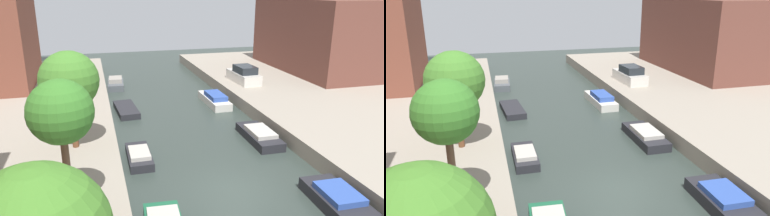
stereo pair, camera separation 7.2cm
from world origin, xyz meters
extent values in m
plane|color=#2D3833|center=(0.00, 0.00, 0.00)|extent=(84.00, 84.00, 0.00)
cube|color=brown|center=(18.00, 19.34, 4.61)|extent=(10.00, 15.03, 7.22)
cylinder|color=brown|center=(-7.21, -1.27, 2.59)|extent=(0.28, 0.28, 3.18)
sphere|color=#357426|center=(-7.21, -1.27, 5.01)|extent=(2.36, 2.36, 2.36)
cylinder|color=brown|center=(-7.21, 4.97, 2.31)|extent=(0.33, 0.33, 2.61)
sphere|color=#407A29|center=(-7.21, 4.97, 4.68)|extent=(3.05, 3.05, 3.05)
cube|color=beige|center=(7.25, 16.18, 1.44)|extent=(1.88, 4.17, 0.89)
cube|color=#1E2328|center=(7.25, 15.87, 2.21)|extent=(1.60, 2.31, 0.66)
cube|color=#232328|center=(-3.90, 4.45, 0.23)|extent=(1.30, 3.24, 0.46)
cube|color=#B2ADA3|center=(-3.90, 4.22, 0.57)|extent=(1.09, 1.79, 0.22)
cube|color=#232328|center=(-3.75, 13.11, 0.23)|extent=(1.76, 4.03, 0.46)
cube|color=#4C5156|center=(-3.98, 20.90, 0.29)|extent=(1.68, 3.43, 0.59)
cube|color=gray|center=(-3.98, 21.08, 0.78)|extent=(1.36, 1.92, 0.39)
cube|color=#232328|center=(3.87, -2.39, 0.29)|extent=(1.82, 3.66, 0.58)
cube|color=#2D4C9E|center=(3.87, -2.50, 0.72)|extent=(1.51, 2.03, 0.27)
cube|color=#232328|center=(3.79, 5.33, 0.27)|extent=(1.59, 4.18, 0.54)
cube|color=#B2ADA3|center=(3.79, 5.19, 0.66)|extent=(1.34, 2.30, 0.24)
cube|color=beige|center=(3.54, 13.42, 0.30)|extent=(1.51, 4.60, 0.60)
cube|color=#2D4C9E|center=(3.54, 13.13, 0.79)|extent=(1.26, 2.53, 0.38)
camera|label=1|loc=(-5.97, -14.32, 9.13)|focal=34.44mm
camera|label=2|loc=(-5.90, -14.34, 9.13)|focal=34.44mm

